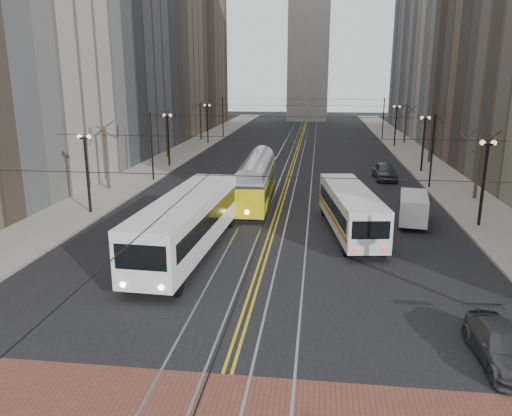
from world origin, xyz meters
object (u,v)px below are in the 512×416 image
(transit_bus, at_px, (188,226))
(sedan_parked, at_px, (502,345))
(cargo_van, at_px, (413,210))
(rear_bus, at_px, (350,212))
(streetcar, at_px, (256,185))
(sedan_grey, at_px, (385,171))

(transit_bus, distance_m, sedan_parked, 16.81)
(transit_bus, height_order, cargo_van, transit_bus)
(rear_bus, height_order, sedan_parked, rear_bus)
(streetcar, relative_size, cargo_van, 2.73)
(streetcar, distance_m, sedan_grey, 15.76)
(streetcar, xyz_separation_m, cargo_van, (11.43, -4.62, -0.46))
(transit_bus, relative_size, streetcar, 1.07)
(streetcar, distance_m, rear_bus, 10.10)
(cargo_van, relative_size, sedan_parked, 1.05)
(rear_bus, xyz_separation_m, cargo_van, (4.42, 2.65, -0.42))
(rear_bus, bearing_deg, sedan_parked, -80.81)
(rear_bus, distance_m, sedan_parked, 15.29)
(sedan_parked, bearing_deg, rear_bus, 105.11)
(cargo_van, distance_m, sedan_parked, 17.25)
(cargo_van, height_order, sedan_grey, cargo_van)
(sedan_grey, bearing_deg, sedan_parked, -92.17)
(streetcar, height_order, rear_bus, streetcar)
(transit_bus, bearing_deg, rear_bus, 31.39)
(streetcar, xyz_separation_m, rear_bus, (7.01, -7.27, -0.05))
(streetcar, distance_m, sedan_parked, 24.72)
(rear_bus, distance_m, sedan_grey, 18.66)
(rear_bus, bearing_deg, sedan_grey, 68.43)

